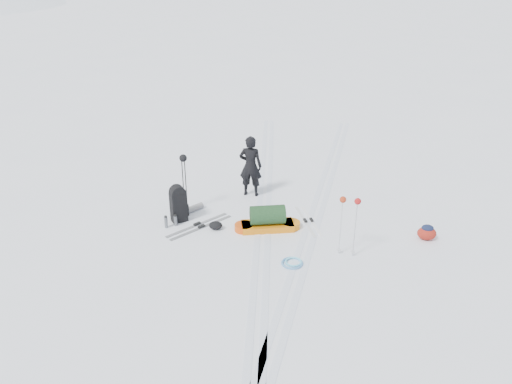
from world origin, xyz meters
TOP-DOWN VIEW (x-y plane):
  - ground at (0.00, 0.00)m, footprint 200.00×200.00m
  - ski_tracks at (0.61, 0.88)m, footprint 3.38×17.97m
  - skier at (-0.53, 2.00)m, footprint 0.65×0.45m
  - pulk_sled at (0.10, 0.12)m, footprint 1.65×0.80m
  - expedition_rucksack at (-2.07, 0.36)m, footprint 0.70×1.03m
  - ski_poles_black at (-2.07, 0.86)m, footprint 0.22×0.19m
  - ski_poles_silver at (1.91, -0.84)m, footprint 0.44×0.19m
  - touring_skis_grey at (-1.55, 0.06)m, footprint 1.38×1.51m
  - touring_skis_white at (1.08, 0.61)m, footprint 0.73×1.60m
  - rope_coil at (0.77, -1.33)m, footprint 0.56×0.56m
  - small_daypack at (3.80, 0.04)m, footprint 0.49×0.41m
  - thermos_pair at (-2.24, -0.02)m, footprint 0.30×0.22m
  - stuff_sack at (-1.13, -0.03)m, footprint 0.33×0.26m

SIDE VIEW (x-z plane):
  - ground at x=0.00m, z-range 0.00..0.00m
  - ski_tracks at x=0.61m, z-range 0.00..0.01m
  - touring_skis_white at x=1.08m, z-range -0.02..0.04m
  - touring_skis_grey at x=-1.55m, z-range -0.02..0.05m
  - rope_coil at x=0.77m, z-range 0.00..0.06m
  - stuff_sack at x=-1.13m, z-range 0.00..0.20m
  - thermos_pair at x=-2.24m, z-range -0.01..0.30m
  - small_daypack at x=3.80m, z-range -0.01..0.37m
  - pulk_sled at x=0.10m, z-range -0.07..0.54m
  - expedition_rucksack at x=-2.07m, z-range -0.04..0.92m
  - skier at x=-0.53m, z-range 0.00..1.69m
  - ski_poles_silver at x=1.91m, z-range 0.47..1.87m
  - ski_poles_black at x=-2.07m, z-range 0.49..2.03m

